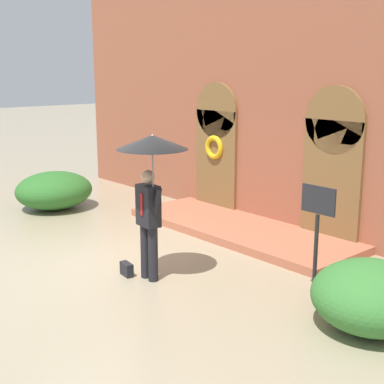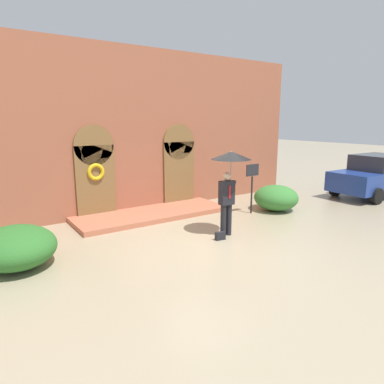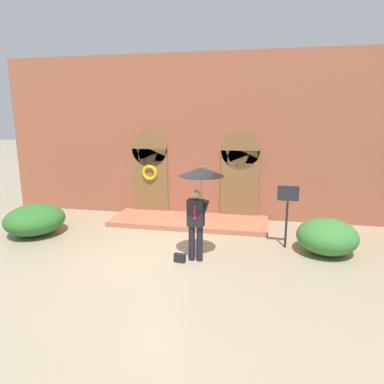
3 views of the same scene
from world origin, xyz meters
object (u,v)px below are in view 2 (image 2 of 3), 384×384
at_px(handbag, 220,236).
at_px(shrub_right, 276,198).
at_px(person_with_umbrella, 230,168).
at_px(parked_car, 375,176).
at_px(shrub_left, 16,247).
at_px(sign_post, 252,180).

distance_m(handbag, shrub_right, 3.89).
height_order(person_with_umbrella, shrub_right, person_with_umbrella).
height_order(handbag, parked_car, parked_car).
bearing_deg(shrub_left, handbag, -13.74).
bearing_deg(handbag, shrub_left, 174.43).
height_order(person_with_umbrella, sign_post, person_with_umbrella).
bearing_deg(parked_car, sign_post, 171.87).
distance_m(handbag, shrub_left, 4.96).
height_order(shrub_left, parked_car, parked_car).
bearing_deg(person_with_umbrella, parked_car, 2.97).
bearing_deg(person_with_umbrella, shrub_right, 19.84).
relative_size(person_with_umbrella, parked_car, 0.57).
bearing_deg(handbag, person_with_umbrella, 31.66).
xyz_separation_m(person_with_umbrella, shrub_right, (3.18, 1.15, -1.46)).
height_order(shrub_right, parked_car, parked_car).
xyz_separation_m(shrub_left, shrub_right, (8.45, 0.17, 0.00)).
distance_m(person_with_umbrella, shrub_left, 5.56).
distance_m(sign_post, parked_car, 6.35).
height_order(shrub_left, shrub_right, shrub_right).
xyz_separation_m(handbag, shrub_left, (-4.81, 1.18, 0.34)).
bearing_deg(shrub_right, parked_car, -7.70).
distance_m(shrub_right, parked_car, 5.31).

